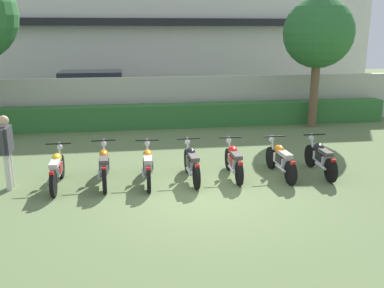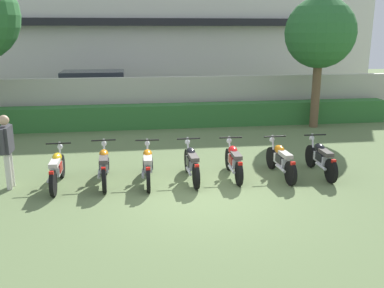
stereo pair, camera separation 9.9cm
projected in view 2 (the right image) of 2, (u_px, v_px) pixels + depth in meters
name	position (u px, v px, depth m)	size (l,w,h in m)	color
ground	(201.00, 195.00, 9.76)	(60.00, 60.00, 0.00)	#607547
building	(155.00, 27.00, 24.21)	(22.90, 6.50, 7.61)	silver
compound_wall	(168.00, 100.00, 17.11)	(21.76, 0.30, 1.86)	#BCB7A8
hedge_row	(170.00, 116.00, 16.56)	(17.41, 0.70, 0.89)	#337033
parked_car	(97.00, 93.00, 19.19)	(4.50, 2.08, 1.89)	silver
tree_far_side	(320.00, 34.00, 15.80)	(2.59, 2.59, 4.84)	brown
motorcycle_in_row_0	(57.00, 168.00, 10.23)	(0.60, 1.89, 0.96)	black
motorcycle_in_row_1	(104.00, 165.00, 10.45)	(0.60, 1.95, 0.98)	black
motorcycle_in_row_2	(148.00, 165.00, 10.52)	(0.60, 1.93, 0.96)	black
motorcycle_in_row_3	(192.00, 163.00, 10.68)	(0.60, 1.89, 0.96)	black
motorcycle_in_row_4	(234.00, 160.00, 10.88)	(0.60, 1.80, 0.95)	black
motorcycle_in_row_5	(281.00, 160.00, 10.93)	(0.60, 1.90, 0.95)	black
motorcycle_in_row_6	(321.00, 158.00, 11.08)	(0.60, 1.89, 0.96)	black
inspector_person	(7.00, 145.00, 9.98)	(0.24, 0.70, 1.76)	silver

